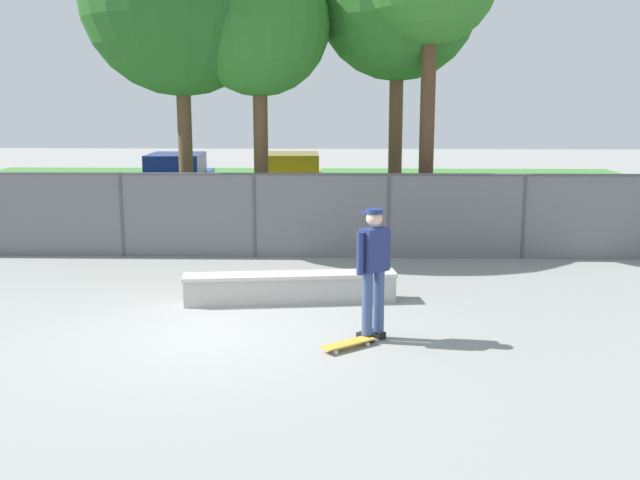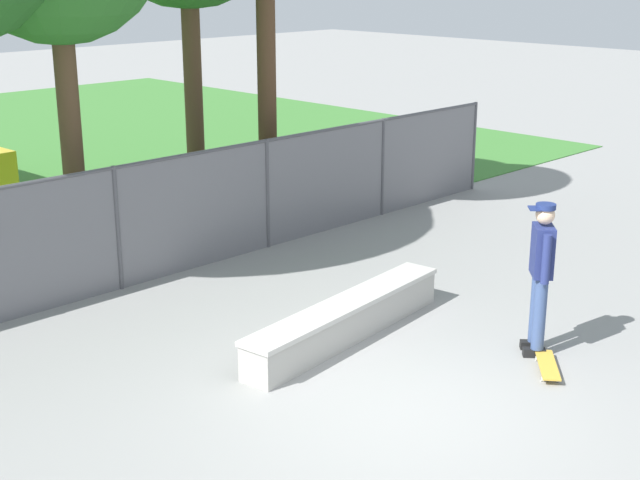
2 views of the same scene
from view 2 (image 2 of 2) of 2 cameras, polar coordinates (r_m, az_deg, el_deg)
ground_plane at (r=9.59m, az=4.76°, el=-10.61°), size 80.00×80.00×0.00m
concrete_ledge at (r=11.16m, az=1.68°, el=-5.05°), size 3.52×0.91×0.49m
skateboarder at (r=10.77m, az=13.81°, el=-1.92°), size 0.47×0.44×1.84m
skateboard at (r=10.66m, az=14.21°, el=-7.70°), size 0.75×0.66×0.09m
chainlink_fence at (r=12.90m, az=-12.72°, el=1.05°), size 16.92×0.07×1.79m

